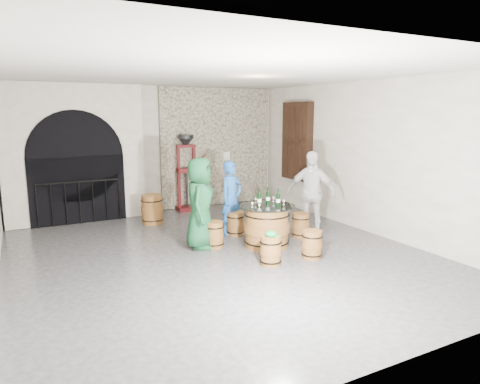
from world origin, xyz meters
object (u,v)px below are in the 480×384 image
barrel_stool_far (235,224)px  person_green (200,203)px  wine_bottle_left (259,199)px  barrel_table (267,226)px  corking_press (186,167)px  barrel_stool_right (301,225)px  person_blue (231,198)px  barrel_stool_left (214,235)px  barrel_stool_near_right (312,244)px  side_barrel (152,209)px  barrel_stool_near_left (271,251)px  wine_bottle_center (278,199)px  wine_bottle_right (268,197)px  person_white (311,193)px

barrel_stool_far → person_green: 1.22m
person_green → wine_bottle_left: size_ratio=5.30×
barrel_table → person_green: bearing=153.9°
wine_bottle_left → corking_press: 3.61m
barrel_stool_right → person_blue: bearing=143.0°
barrel_stool_left → person_blue: 1.11m
barrel_stool_near_right → side_barrel: (-1.82, 3.64, 0.09)m
barrel_stool_far → wine_bottle_left: 1.17m
barrel_table → barrel_stool_near_left: bearing=-117.1°
barrel_stool_near_right → wine_bottle_left: 1.30m
barrel_stool_right → wine_bottle_left: size_ratio=1.54×
side_barrel → person_green: bearing=-81.9°
barrel_table → wine_bottle_center: wine_bottle_center is taller
barrel_stool_near_right → wine_bottle_right: wine_bottle_right is taller
barrel_stool_near_right → person_white: size_ratio=0.28×
barrel_stool_left → wine_bottle_left: wine_bottle_left is taller
barrel_stool_left → wine_bottle_center: size_ratio=1.54×
corking_press → barrel_stool_near_left: bearing=-89.9°
barrel_stool_far → side_barrel: (-1.27, 1.74, 0.09)m
person_green → wine_bottle_left: bearing=-86.8°
barrel_stool_left → person_green: person_green is taller
person_blue → corking_press: 2.55m
barrel_stool_near_left → barrel_stool_left: bearing=108.4°
wine_bottle_left → wine_bottle_right: bearing=18.5°
person_green → barrel_stool_near_left: bearing=-124.3°
barrel_stool_left → barrel_stool_near_left: bearing=-71.6°
barrel_stool_near_left → wine_bottle_left: (0.32, 0.93, 0.69)m
barrel_stool_left → barrel_stool_right: same height
barrel_table → wine_bottle_left: 0.56m
barrel_table → corking_press: 3.73m
barrel_stool_far → corking_press: 2.81m
barrel_stool_near_right → side_barrel: side_barrel is taller
person_white → side_barrel: size_ratio=2.59×
barrel_stool_left → person_green: (-0.24, 0.12, 0.61)m
person_white → barrel_table: bearing=-111.3°
barrel_stool_far → barrel_stool_near_left: same height
wine_bottle_right → corking_press: bearing=95.4°
barrel_stool_left → person_green: 0.67m
barrel_table → barrel_stool_left: bearing=153.9°
wine_bottle_left → side_barrel: (-1.30, 2.68, -0.60)m
barrel_stool_near_right → barrel_stool_left: bearing=133.1°
barrel_stool_left → barrel_stool_near_right: size_ratio=1.00×
barrel_stool_far → wine_bottle_left: (0.03, -0.94, 0.69)m
barrel_stool_near_right → side_barrel: bearing=116.5°
barrel_table → person_blue: size_ratio=0.68×
barrel_stool_far → wine_bottle_left: wine_bottle_left is taller
barrel_stool_left → wine_bottle_center: (1.06, -0.57, 0.69)m
barrel_stool_left → side_barrel: 2.35m
person_green → wine_bottle_right: person_green is taller
wine_bottle_left → barrel_stool_near_left: bearing=-108.7°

